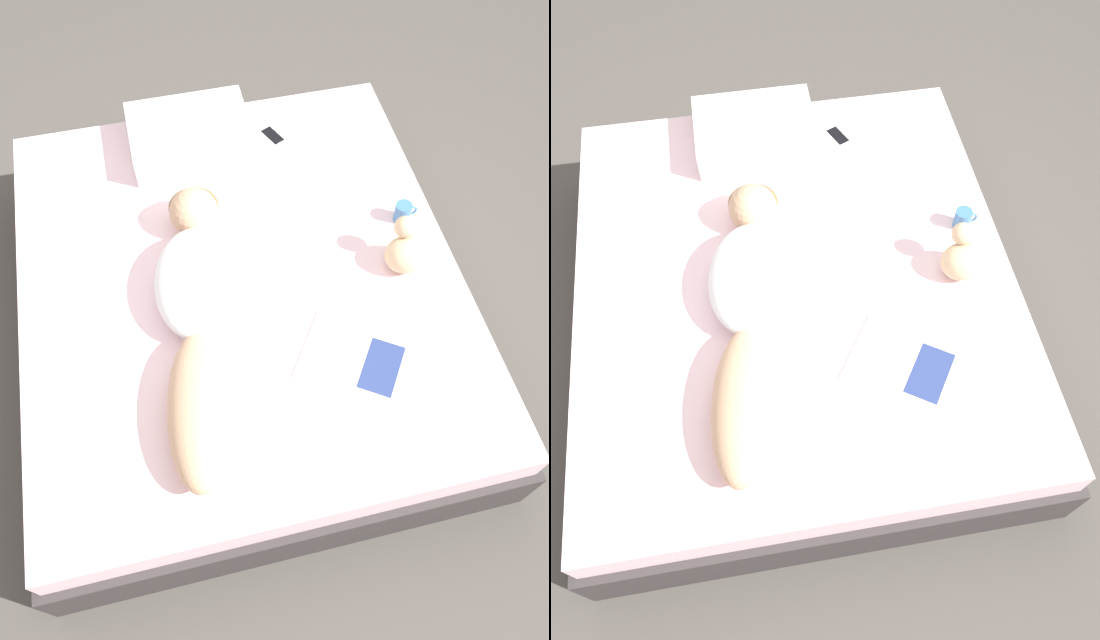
% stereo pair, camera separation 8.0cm
% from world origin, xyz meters
% --- Properties ---
extents(ground_plane, '(12.00, 12.00, 0.00)m').
position_xyz_m(ground_plane, '(0.00, 0.00, 0.00)').
color(ground_plane, '#4C4742').
extents(bed, '(1.86, 2.12, 0.44)m').
position_xyz_m(bed, '(0.00, 0.00, 0.22)').
color(bed, '#383333').
rests_on(bed, ground_plane).
extents(person, '(0.43, 1.33, 0.21)m').
position_xyz_m(person, '(-0.20, -0.17, 0.53)').
color(person, tan).
rests_on(person, bed).
extents(open_magazine, '(0.51, 0.49, 0.01)m').
position_xyz_m(open_magazine, '(0.35, -0.49, 0.44)').
color(open_magazine, silver).
rests_on(open_magazine, bed).
extents(coffee_mug, '(0.10, 0.07, 0.09)m').
position_xyz_m(coffee_mug, '(0.75, 0.13, 0.49)').
color(coffee_mug, teal).
rests_on(coffee_mug, bed).
extents(cell_phone, '(0.12, 0.16, 0.01)m').
position_xyz_m(cell_phone, '(0.32, 0.76, 0.44)').
color(cell_phone, silver).
rests_on(cell_phone, bed).
extents(plush_toy, '(0.18, 0.19, 0.22)m').
position_xyz_m(plush_toy, '(0.67, -0.10, 0.53)').
color(plush_toy, '#D1B289').
rests_on(plush_toy, bed).
extents(pillow, '(0.55, 0.41, 0.14)m').
position_xyz_m(pillow, '(-0.07, 0.78, 0.51)').
color(pillow, white).
rests_on(pillow, bed).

